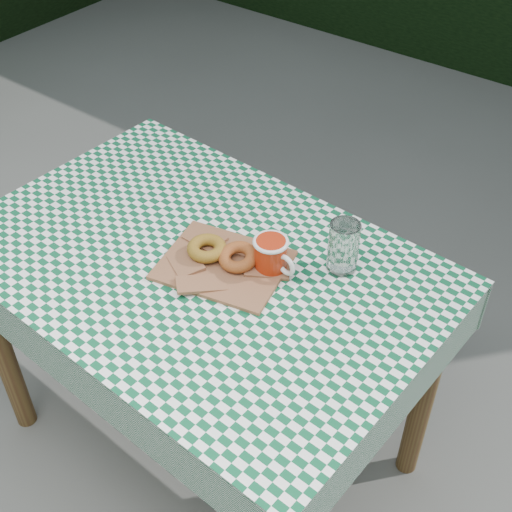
{
  "coord_description": "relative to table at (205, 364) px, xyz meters",
  "views": [
    {
      "loc": [
        0.95,
        -0.88,
        1.85
      ],
      "look_at": [
        0.23,
        0.09,
        0.79
      ],
      "focal_mm": 48.13,
      "sensor_mm": 36.0,
      "label": 1
    }
  ],
  "objects": [
    {
      "name": "ground",
      "position": [
        -0.1,
        -0.02,
        -0.38
      ],
      "size": [
        60.0,
        60.0,
        0.0
      ],
      "primitive_type": "plane",
      "color": "#5A5954",
      "rests_on": "ground"
    },
    {
      "name": "table",
      "position": [
        0.0,
        0.0,
        0.0
      ],
      "size": [
        1.18,
        0.82,
        0.75
      ],
      "primitive_type": "cube",
      "rotation": [
        0.0,
        0.0,
        -0.06
      ],
      "color": "brown",
      "rests_on": "ground"
    },
    {
      "name": "tablecloth",
      "position": [
        0.0,
        0.0,
        0.38
      ],
      "size": [
        1.2,
        0.84,
        0.01
      ],
      "primitive_type": "cube",
      "rotation": [
        0.0,
        0.0,
        -0.06
      ],
      "color": "#0B492B",
      "rests_on": "table"
    },
    {
      "name": "paper_bag",
      "position": [
        0.06,
        0.02,
        0.39
      ],
      "size": [
        0.33,
        0.29,
        0.02
      ],
      "primitive_type": "cube",
      "rotation": [
        0.0,
        0.0,
        0.22
      ],
      "color": "brown",
      "rests_on": "tablecloth"
    },
    {
      "name": "bagel_front",
      "position": [
        0.01,
        0.02,
        0.41
      ],
      "size": [
        0.12,
        0.12,
        0.03
      ],
      "primitive_type": "torus",
      "rotation": [
        0.0,
        0.0,
        -0.31
      ],
      "color": "olive",
      "rests_on": "paper_bag"
    },
    {
      "name": "bagel_back",
      "position": [
        0.09,
        0.04,
        0.41
      ],
      "size": [
        0.09,
        0.09,
        0.03
      ],
      "primitive_type": "torus",
      "rotation": [
        0.0,
        0.0,
        -0.0
      ],
      "color": "#98541F",
      "rests_on": "paper_bag"
    },
    {
      "name": "coffee_mug",
      "position": [
        0.16,
        0.08,
        0.42
      ],
      "size": [
        0.18,
        0.18,
        0.09
      ],
      "primitive_type": null,
      "rotation": [
        0.0,
        0.0,
        -0.15
      ],
      "color": "#9F210A",
      "rests_on": "tablecloth"
    },
    {
      "name": "drinking_glass",
      "position": [
        0.29,
        0.18,
        0.45
      ],
      "size": [
        0.08,
        0.08,
        0.13
      ],
      "primitive_type": "cylinder",
      "rotation": [
        0.0,
        0.0,
        -0.12
      ],
      "color": "silver",
      "rests_on": "tablecloth"
    }
  ]
}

